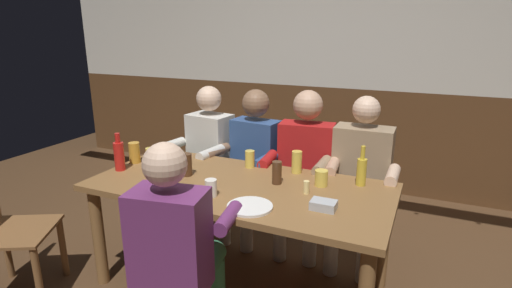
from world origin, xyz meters
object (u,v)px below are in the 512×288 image
(plate_0, at_px, (250,207))
(bottle_0, at_px, (119,155))
(person_0, at_px, (205,152))
(table_candle, at_px, (306,187))
(pint_glass_2, at_px, (187,165))
(dining_table, at_px, (239,198))
(person_4, at_px, (177,243))
(pint_glass_0, at_px, (277,173))
(pint_glass_1, at_px, (134,153))
(bottle_1, at_px, (362,170))
(pint_glass_3, at_px, (297,162))
(person_1, at_px, (251,158))
(chair_empty_near_left, at_px, (2,228))
(pint_glass_7, at_px, (151,155))
(pint_glass_5, at_px, (321,178))
(pint_glass_6, at_px, (211,188))
(condiment_caddy, at_px, (323,205))
(person_2, at_px, (304,164))
(pint_glass_4, at_px, (250,159))
(person_3, at_px, (360,174))

(plate_0, bearing_deg, bottle_0, 170.14)
(person_0, bearing_deg, table_candle, 157.44)
(table_candle, xyz_separation_m, pint_glass_2, (-0.83, -0.03, 0.04))
(dining_table, bearing_deg, person_4, -91.14)
(pint_glass_0, relative_size, pint_glass_1, 0.98)
(bottle_1, height_order, pint_glass_2, bottle_1)
(bottle_0, distance_m, pint_glass_3, 1.24)
(bottle_1, height_order, pint_glass_3, bottle_1)
(person_1, xyz_separation_m, chair_empty_near_left, (-1.11, -1.38, -0.21))
(pint_glass_3, distance_m, pint_glass_7, 1.10)
(bottle_0, relative_size, pint_glass_5, 2.62)
(plate_0, xyz_separation_m, pint_glass_2, (-0.61, 0.29, 0.07))
(bottle_1, height_order, pint_glass_6, bottle_1)
(chair_empty_near_left, relative_size, bottle_1, 3.40)
(condiment_caddy, xyz_separation_m, pint_glass_0, (-0.37, 0.25, 0.05))
(person_2, xyz_separation_m, person_4, (-0.24, -1.35, -0.03))
(pint_glass_4, xyz_separation_m, pint_glass_5, (0.56, -0.13, -0.01))
(person_3, xyz_separation_m, pint_glass_7, (-1.46, -0.52, 0.11))
(person_1, relative_size, pint_glass_4, 10.07)
(chair_empty_near_left, relative_size, pint_glass_1, 5.77)
(dining_table, height_order, pint_glass_7, pint_glass_7)
(chair_empty_near_left, bearing_deg, pint_glass_4, 101.36)
(person_2, height_order, bottle_1, person_2)
(bottle_1, bearing_deg, table_candle, -135.18)
(person_0, xyz_separation_m, pint_glass_1, (-0.24, -0.60, 0.14))
(table_candle, distance_m, bottle_1, 0.39)
(pint_glass_1, relative_size, pint_glass_7, 1.52)
(pint_glass_1, relative_size, pint_glass_6, 1.47)
(bottle_1, height_order, pint_glass_5, bottle_1)
(pint_glass_6, bearing_deg, pint_glass_1, 159.67)
(person_0, height_order, pint_glass_7, person_0)
(bottle_1, bearing_deg, pint_glass_4, 178.53)
(pint_glass_1, bearing_deg, pint_glass_4, 17.13)
(pint_glass_6, bearing_deg, pint_glass_2, 144.14)
(pint_glass_2, bearing_deg, person_2, 47.83)
(chair_empty_near_left, xyz_separation_m, plate_0, (1.55, 0.41, 0.27))
(person_2, xyz_separation_m, bottle_0, (-1.10, -0.78, 0.15))
(dining_table, height_order, chair_empty_near_left, chair_empty_near_left)
(person_0, height_order, person_3, person_3)
(pint_glass_4, bearing_deg, pint_glass_5, -13.39)
(bottle_0, xyz_separation_m, pint_glass_6, (0.81, -0.13, -0.06))
(pint_glass_0, distance_m, pint_glass_4, 0.36)
(person_0, distance_m, chair_empty_near_left, 1.55)
(person_2, relative_size, pint_glass_5, 12.31)
(person_3, relative_size, pint_glass_6, 11.95)
(pint_glass_2, distance_m, pint_glass_4, 0.46)
(plate_0, distance_m, bottle_0, 1.11)
(person_3, height_order, bottle_0, person_3)
(person_0, relative_size, pint_glass_2, 8.07)
(bottle_1, distance_m, pint_glass_7, 1.53)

